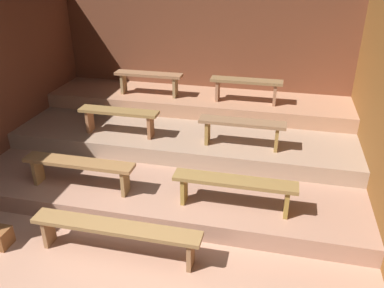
# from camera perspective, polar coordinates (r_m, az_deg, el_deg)

# --- Properties ---
(ground) EXTENTS (6.22, 5.49, 0.08)m
(ground) POSITION_cam_1_polar(r_m,az_deg,el_deg) (6.06, -2.79, -5.56)
(ground) COLOR tan
(wall_back) EXTENTS (6.22, 0.06, 2.55)m
(wall_back) POSITION_cam_1_polar(r_m,az_deg,el_deg) (7.70, 1.85, 12.08)
(wall_back) COLOR brown
(wall_back) RESTS_ON ground
(platform_lower) EXTENTS (5.42, 3.62, 0.25)m
(platform_lower) POSITION_cam_1_polar(r_m,az_deg,el_deg) (6.43, -1.54, -1.88)
(platform_lower) COLOR #A27761
(platform_lower) RESTS_ON ground
(platform_middle) EXTENTS (5.42, 2.37, 0.25)m
(platform_middle) POSITION_cam_1_polar(r_m,az_deg,el_deg) (6.87, -0.26, 2.35)
(platform_middle) COLOR #A0826A
(platform_middle) RESTS_ON platform_lower
(platform_upper) EXTENTS (5.42, 1.12, 0.25)m
(platform_upper) POSITION_cam_1_polar(r_m,az_deg,el_deg) (7.34, 0.86, 6.04)
(platform_upper) COLOR tan
(platform_upper) RESTS_ON platform_middle
(bench_floor_center) EXTENTS (1.95, 0.25, 0.41)m
(bench_floor_center) POSITION_cam_1_polar(r_m,az_deg,el_deg) (4.59, -10.87, -12.08)
(bench_floor_center) COLOR olive
(bench_floor_center) RESTS_ON ground
(bench_lower_left) EXTENTS (1.50, 0.25, 0.41)m
(bench_lower_left) POSITION_cam_1_polar(r_m,az_deg,el_deg) (5.44, -15.86, -3.12)
(bench_lower_left) COLOR olive
(bench_lower_left) RESTS_ON platform_lower
(bench_lower_right) EXTENTS (1.50, 0.25, 0.41)m
(bench_lower_right) POSITION_cam_1_polar(r_m,az_deg,el_deg) (4.86, 6.12, -5.90)
(bench_lower_right) COLOR olive
(bench_lower_right) RESTS_ON platform_lower
(bench_middle_left) EXTENTS (1.26, 0.25, 0.41)m
(bench_middle_left) POSITION_cam_1_polar(r_m,az_deg,el_deg) (6.31, -10.41, 4.05)
(bench_middle_left) COLOR olive
(bench_middle_left) RESTS_ON platform_middle
(bench_middle_right) EXTENTS (1.26, 0.25, 0.41)m
(bench_middle_right) POSITION_cam_1_polar(r_m,az_deg,el_deg) (5.85, 7.16, 2.50)
(bench_middle_right) COLOR #896444
(bench_middle_right) RESTS_ON platform_middle
(bench_upper_left) EXTENTS (1.22, 0.25, 0.41)m
(bench_upper_left) POSITION_cam_1_polar(r_m,az_deg,el_deg) (7.28, -6.22, 9.39)
(bench_upper_left) COLOR #936543
(bench_upper_left) RESTS_ON platform_upper
(bench_upper_right) EXTENTS (1.22, 0.25, 0.41)m
(bench_upper_right) POSITION_cam_1_polar(r_m,az_deg,el_deg) (6.93, 7.78, 8.42)
(bench_upper_right) COLOR olive
(bench_upper_right) RESTS_ON platform_upper
(wooden_crate_floor) EXTENTS (0.23, 0.23, 0.23)m
(wooden_crate_floor) POSITION_cam_1_polar(r_m,az_deg,el_deg) (5.27, -25.80, -11.97)
(wooden_crate_floor) COLOR brown
(wooden_crate_floor) RESTS_ON ground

